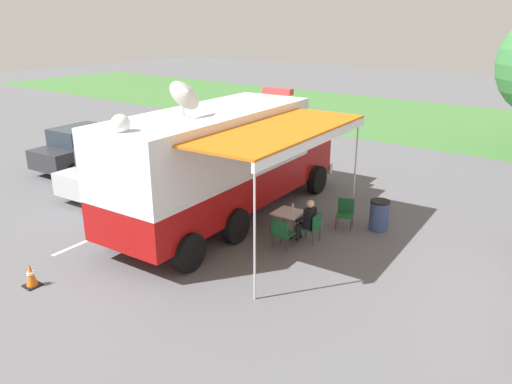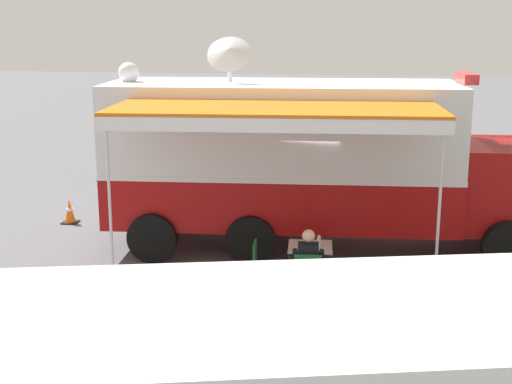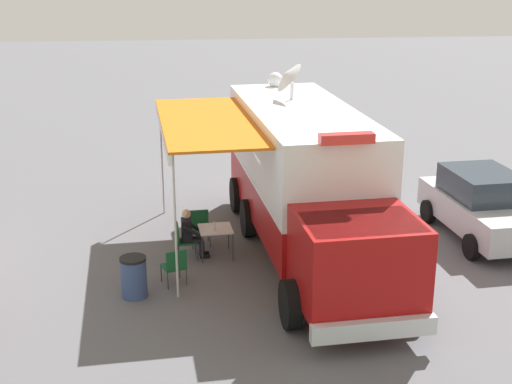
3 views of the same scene
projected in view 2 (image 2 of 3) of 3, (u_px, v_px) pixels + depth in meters
name	position (u px, v px, depth m)	size (l,w,h in m)	color
ground_plane	(281.00, 245.00, 15.41)	(100.00, 100.00, 0.00)	#5B5B60
lot_stripe	(224.00, 215.00, 17.77)	(0.12, 4.80, 0.01)	silver
command_truck	(317.00, 158.00, 14.86)	(5.37, 9.63, 4.53)	#9E0F0F
folding_table	(310.00, 249.00, 13.01)	(0.85, 0.85, 0.73)	silver
water_bottle	(319.00, 242.00, 12.91)	(0.07, 0.07, 0.22)	silver
folding_chair_at_table	(308.00, 272.00, 12.27)	(0.51, 0.51, 0.87)	#19562D
folding_chair_beside_table	(261.00, 261.00, 12.82)	(0.51, 0.51, 0.87)	#19562D
folding_chair_spare_by_truck	(399.00, 281.00, 11.86)	(0.62, 0.62, 0.87)	#19562D
seated_responder	(308.00, 261.00, 12.42)	(0.68, 0.58, 1.25)	black
trash_bin	(431.00, 306.00, 10.96)	(0.57, 0.57, 0.91)	#384C7F
traffic_cone	(70.00, 212.00, 17.05)	(0.36, 0.36, 0.58)	black
car_behind_truck	(353.00, 143.00, 23.07)	(2.32, 4.35, 1.76)	#2D2D33
car_far_corner	(311.00, 163.00, 19.75)	(2.25, 4.32, 1.76)	#B2B5BA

